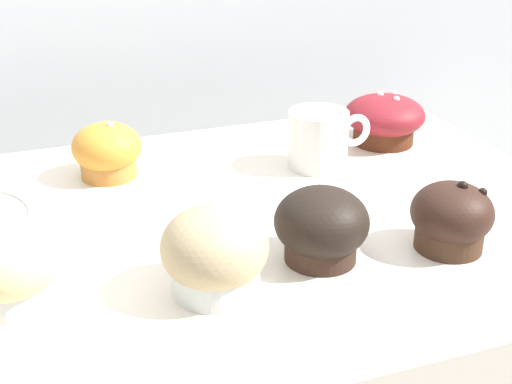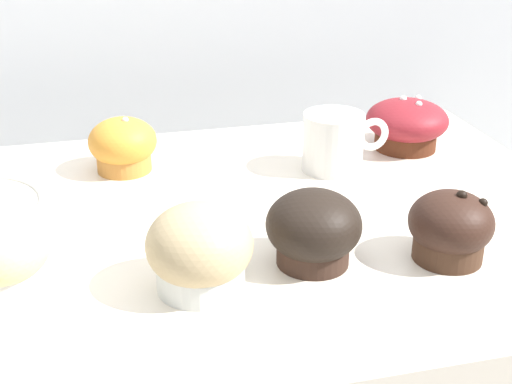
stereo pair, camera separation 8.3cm
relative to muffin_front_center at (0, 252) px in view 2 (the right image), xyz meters
The scene contains 8 objects.
wall_back 0.73m from the muffin_front_center, 73.36° to the left, with size 3.20×0.10×1.80m, color silver.
muffin_front_center is the anchor object (origin of this frame).
muffin_back_left 0.32m from the muffin_front_center, 63.29° to the left, with size 0.09×0.09×0.08m.
muffin_back_right 0.62m from the muffin_front_center, 25.40° to the left, with size 0.12×0.12×0.08m.
muffin_front_left 0.47m from the muffin_front_center, ahead, with size 0.09×0.09×0.08m.
muffin_front_right 0.32m from the muffin_front_center, ahead, with size 0.10×0.10×0.08m.
muffin_back_center 0.20m from the muffin_front_center, 13.33° to the right, with size 0.11×0.11×0.09m.
coffee_cup 0.48m from the muffin_front_center, 26.76° to the left, with size 0.13×0.08×0.08m.
Camera 2 is at (-0.11, -0.76, 1.30)m, focal length 50.00 mm.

